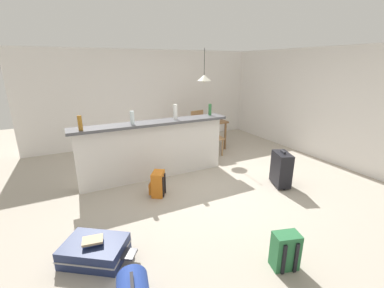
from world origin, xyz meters
name	(u,v)px	position (x,y,z in m)	size (l,w,h in m)	color
ground_plane	(205,182)	(0.00, 0.00, -0.03)	(13.00, 13.00, 0.05)	#ADA393
wall_back	(151,97)	(0.00, 3.05, 1.25)	(6.60, 0.10, 2.50)	silver
wall_right	(311,103)	(3.05, 0.30, 1.25)	(0.10, 6.00, 2.50)	silver
partition_half_wall	(154,151)	(-0.79, 0.59, 0.53)	(2.80, 0.20, 1.07)	silver
bar_countertop	(153,123)	(-0.79, 0.59, 1.09)	(2.96, 0.40, 0.05)	#4C4C51
bottle_amber	(80,123)	(-2.03, 0.51, 1.24)	(0.07, 0.07, 0.24)	#9E661E
bottle_clear	(132,118)	(-1.18, 0.53, 1.24)	(0.07, 0.07, 0.24)	silver
bottle_white	(175,112)	(-0.33, 0.60, 1.26)	(0.08, 0.08, 0.29)	silver
bottle_green	(210,110)	(0.48, 0.65, 1.23)	(0.06, 0.06, 0.23)	#2D6B38
dining_table	(202,124)	(0.91, 1.75, 0.65)	(1.10, 0.80, 0.74)	brown
dining_chair_near_partition	(212,134)	(0.92, 1.27, 0.52)	(0.43, 0.43, 0.93)	#9E754C
dining_chair_far_side	(195,125)	(0.96, 2.27, 0.52)	(0.46, 0.46, 0.93)	#9E754C
pendant_lamp	(204,78)	(0.99, 1.83, 1.80)	(0.34, 0.34, 0.81)	black
suitcase_flat_navy	(95,251)	(-2.13, -1.23, 0.11)	(0.87, 0.80, 0.22)	#1E284C
suitcase_upright_black	(281,169)	(1.13, -0.80, 0.33)	(0.39, 0.50, 0.67)	black
backpack_green	(285,251)	(-0.29, -2.29, 0.20)	(0.32, 0.30, 0.42)	#286B3D
backpack_orange	(158,184)	(-0.98, -0.13, 0.20)	(0.33, 0.33, 0.42)	orange
book_stack	(93,241)	(-2.15, -1.23, 0.25)	(0.24, 0.21, 0.06)	#334C99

